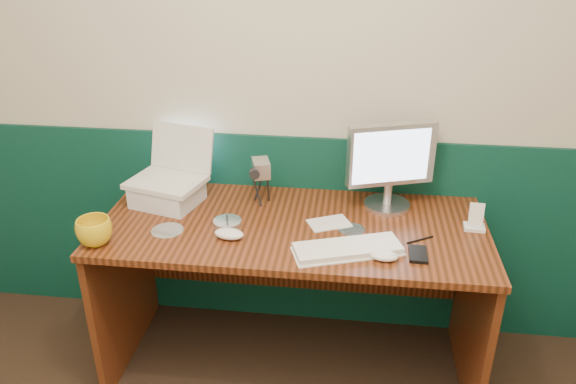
# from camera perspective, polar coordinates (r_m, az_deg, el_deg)

# --- Properties ---
(back_wall) EXTENTS (3.50, 0.04, 2.50)m
(back_wall) POSITION_cam_1_polar(r_m,az_deg,el_deg) (2.49, 0.26, 11.12)
(back_wall) COLOR beige
(back_wall) RESTS_ON ground
(wainscot) EXTENTS (3.48, 0.02, 1.00)m
(wainscot) POSITION_cam_1_polar(r_m,az_deg,el_deg) (2.77, 0.20, -4.14)
(wainscot) COLOR #072F28
(wainscot) RESTS_ON ground
(desk) EXTENTS (1.60, 0.70, 0.75)m
(desk) POSITION_cam_1_polar(r_m,az_deg,el_deg) (2.53, 0.43, -10.70)
(desk) COLOR #371A0A
(desk) RESTS_ON ground
(laptop_riser) EXTENTS (0.32, 0.29, 0.09)m
(laptop_riser) POSITION_cam_1_polar(r_m,az_deg,el_deg) (2.53, -12.16, -0.18)
(laptop_riser) COLOR silver
(laptop_riser) RESTS_ON desk
(laptop) EXTENTS (0.36, 0.31, 0.26)m
(laptop) POSITION_cam_1_polar(r_m,az_deg,el_deg) (2.46, -12.53, 3.47)
(laptop) COLOR silver
(laptop) RESTS_ON laptop_riser
(monitor) EXTENTS (0.39, 0.22, 0.38)m
(monitor) POSITION_cam_1_polar(r_m,az_deg,el_deg) (2.43, 10.32, 2.49)
(monitor) COLOR silver
(monitor) RESTS_ON desk
(keyboard) EXTENTS (0.43, 0.26, 0.02)m
(keyboard) POSITION_cam_1_polar(r_m,az_deg,el_deg) (2.15, 6.07, -5.83)
(keyboard) COLOR white
(keyboard) RESTS_ON desk
(mouse_right) EXTENTS (0.11, 0.07, 0.03)m
(mouse_right) POSITION_cam_1_polar(r_m,az_deg,el_deg) (2.12, 9.75, -6.42)
(mouse_right) COLOR white
(mouse_right) RESTS_ON desk
(mouse_left) EXTENTS (0.13, 0.09, 0.04)m
(mouse_left) POSITION_cam_1_polar(r_m,az_deg,el_deg) (2.23, -6.01, -4.25)
(mouse_left) COLOR white
(mouse_left) RESTS_ON desk
(mug) EXTENTS (0.15, 0.15, 0.11)m
(mug) POSITION_cam_1_polar(r_m,az_deg,el_deg) (2.29, -19.07, -3.83)
(mug) COLOR gold
(mug) RESTS_ON desk
(camcorder) EXTENTS (0.12, 0.14, 0.19)m
(camcorder) POSITION_cam_1_polar(r_m,az_deg,el_deg) (2.46, -2.72, 0.91)
(camcorder) COLOR #B3B3B8
(camcorder) RESTS_ON desk
(cd_spindle) EXTENTS (0.12, 0.12, 0.02)m
(cd_spindle) POSITION_cam_1_polar(r_m,az_deg,el_deg) (2.32, -6.18, -3.15)
(cd_spindle) COLOR silver
(cd_spindle) RESTS_ON desk
(cd_loose_a) EXTENTS (0.13, 0.13, 0.00)m
(cd_loose_a) POSITION_cam_1_polar(r_m,az_deg,el_deg) (2.33, -12.15, -3.83)
(cd_loose_a) COLOR silver
(cd_loose_a) RESTS_ON desk
(cd_loose_b) EXTENTS (0.11, 0.11, 0.00)m
(cd_loose_b) POSITION_cam_1_polar(r_m,az_deg,el_deg) (2.30, 6.46, -3.78)
(cd_loose_b) COLOR silver
(cd_loose_b) RESTS_ON desk
(pen) EXTENTS (0.11, 0.07, 0.01)m
(pen) POSITION_cam_1_polar(r_m,az_deg,el_deg) (2.27, 13.26, -4.74)
(pen) COLOR black
(pen) RESTS_ON desk
(papers) EXTENTS (0.20, 0.17, 0.00)m
(papers) POSITION_cam_1_polar(r_m,az_deg,el_deg) (2.34, 4.18, -3.17)
(papers) COLOR white
(papers) RESTS_ON desk
(dock) EXTENTS (0.09, 0.07, 0.02)m
(dock) POSITION_cam_1_polar(r_m,az_deg,el_deg) (2.41, 18.39, -3.42)
(dock) COLOR white
(dock) RESTS_ON desk
(music_player) EXTENTS (0.06, 0.03, 0.10)m
(music_player) POSITION_cam_1_polar(r_m,az_deg,el_deg) (2.38, 18.58, -2.22)
(music_player) COLOR white
(music_player) RESTS_ON dock
(pda) EXTENTS (0.07, 0.12, 0.01)m
(pda) POSITION_cam_1_polar(r_m,az_deg,el_deg) (2.17, 13.06, -6.18)
(pda) COLOR black
(pda) RESTS_ON desk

